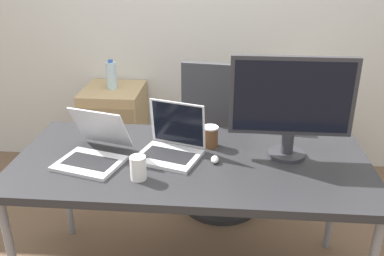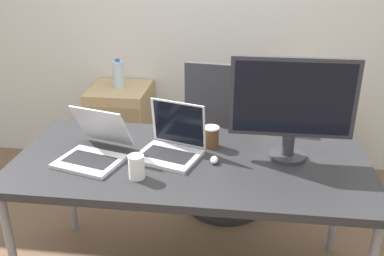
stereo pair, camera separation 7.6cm
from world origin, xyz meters
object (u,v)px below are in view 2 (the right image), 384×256
Objects in this scene: monitor at (292,105)px; coffee_cup_brown at (211,137)px; cabinet_right at (305,139)px; water_bottle at (118,74)px; coffee_cup_white at (136,167)px; laptop_left at (172,145)px; cabinet_left at (122,130)px; mouse at (214,160)px; office_chair at (225,156)px; laptop_right at (94,149)px.

monitor is 0.45m from coffee_cup_brown.
cabinet_right is 3.18× the size of water_bottle.
water_bottle reaches higher than coffee_cup_white.
laptop_left is at bearing -125.78° from cabinet_right.
laptop_left is (0.61, -1.15, 0.46)m from cabinet_left.
coffee_cup_white is at bearing -124.09° from cabinet_right.
laptop_left reaches higher than coffee_cup_brown.
monitor reaches higher than water_bottle.
cabinet_left is 1.43m from cabinet_right.
monitor is 10.18× the size of mouse.
coffee_cup_brown is (0.80, -1.04, 0.46)m from cabinet_left.
office_chair is 9.95× the size of coffee_cup_brown.
coffee_cup_white is (-0.36, -0.92, 0.39)m from office_chair.
office_chair reaches higher than mouse.
laptop_left is 0.86× the size of laptop_right.
water_bottle is (-0.85, 0.48, 0.39)m from office_chair.
coffee_cup_white is (-0.34, -0.18, 0.04)m from mouse.
office_chair is 1.05m from laptop_right.
office_chair is at bearing -140.65° from cabinet_right.
laptop_right is at bearing -167.14° from laptop_left.
coffee_cup_white reaches higher than mouse.
cabinet_right is 6.42× the size of coffee_cup_brown.
cabinet_left is at bearing 127.52° from coffee_cup_brown.
coffee_cup_brown is (-0.64, -1.04, 0.46)m from cabinet_right.
cabinet_left is 3.18× the size of water_bottle.
laptop_left reaches higher than cabinet_right.
laptop_left reaches higher than mouse.
monitor is (-0.26, -1.11, 0.68)m from cabinet_right.
coffee_cup_white is at bearing -130.27° from coffee_cup_brown.
monitor is at bearing -43.43° from water_bottle.
coffee_cup_white is (-0.69, -0.28, -0.22)m from monitor.
cabinet_right is 1.42m from mouse.
laptop_right is 3.75× the size of coffee_cup_white.
mouse is at bearing -16.27° from laptop_left.
water_bottle is at bearing 127.46° from coffee_cup_brown.
cabinet_right is 1.71× the size of laptop_right.
monitor reaches higher than coffee_cup_white.
water_bottle is 1.48m from coffee_cup_white.
laptop_left is 0.27m from coffee_cup_white.
cabinet_right is at bearing 0.00° from cabinet_left.
office_chair is 9.93× the size of coffee_cup_white.
laptop_left is at bearing 12.86° from laptop_right.
laptop_right reaches higher than coffee_cup_white.
laptop_left reaches higher than cabinet_left.
coffee_cup_white is (-0.12, -0.25, 0.00)m from laptop_left.
mouse is (0.83, -1.22, -0.04)m from water_bottle.
laptop_left is at bearing -62.26° from water_bottle.
office_chair is at bearing 117.65° from monitor.
coffee_cup_white is (0.49, -1.40, -0.00)m from water_bottle.
monitor is (1.18, -1.11, 0.68)m from cabinet_left.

